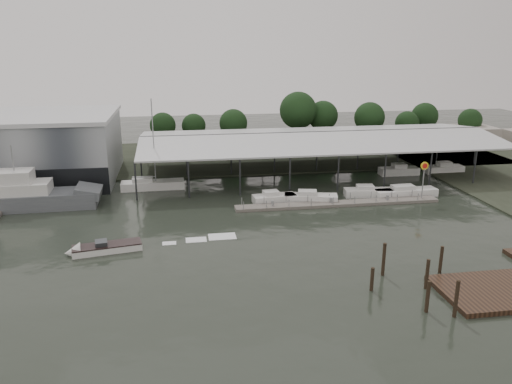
{
  "coord_description": "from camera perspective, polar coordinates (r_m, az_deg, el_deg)",
  "views": [
    {
      "loc": [
        -5.99,
        -51.46,
        21.12
      ],
      "look_at": [
        3.7,
        9.59,
        2.5
      ],
      "focal_mm": 35.0,
      "sensor_mm": 36.0,
      "label": 1
    }
  ],
  "objects": [
    {
      "name": "covered_boat_shed",
      "position": [
        84.06,
        7.04,
        6.37
      ],
      "size": [
        58.24,
        24.0,
        6.96
      ],
      "color": "silver",
      "rests_on": "ground"
    },
    {
      "name": "moored_cruiser_1",
      "position": [
        68.95,
        6.22,
        -0.64
      ],
      "size": [
        7.51,
        3.81,
        1.7
      ],
      "rotation": [
        0.0,
        0.0,
        -0.23
      ],
      "color": "silver",
      "rests_on": "ground"
    },
    {
      "name": "moored_cruiser_0",
      "position": [
        68.43,
        2.05,
        -0.69
      ],
      "size": [
        6.1,
        2.8,
        1.7
      ],
      "rotation": [
        0.0,
        0.0,
        0.1
      ],
      "color": "silver",
      "rests_on": "ground"
    },
    {
      "name": "land_strip_far",
      "position": [
        95.98,
        -5.24,
        4.04
      ],
      "size": [
        140.0,
        30.0,
        0.3
      ],
      "color": "#313729",
      "rests_on": "ground"
    },
    {
      "name": "grey_trawler",
      "position": [
        72.3,
        -24.65,
        -0.49
      ],
      "size": [
        18.66,
        5.19,
        8.84
      ],
      "rotation": [
        0.0,
        0.0,
        0.03
      ],
      "color": "#555A5E",
      "rests_on": "ground"
    },
    {
      "name": "moored_cruiser_3",
      "position": [
        74.15,
        16.7,
        -0.02
      ],
      "size": [
        9.11,
        2.66,
        1.7
      ],
      "rotation": [
        0.0,
        0.0,
        0.05
      ],
      "color": "silver",
      "rests_on": "ground"
    },
    {
      "name": "speedboat_underway",
      "position": [
        54.94,
        -17.3,
        -6.2
      ],
      "size": [
        18.6,
        5.22,
        2.0
      ],
      "rotation": [
        0.0,
        0.0,
        3.32
      ],
      "color": "silver",
      "rests_on": "ground"
    },
    {
      "name": "horizon_tree_line",
      "position": [
        105.33,
        7.58,
        8.43
      ],
      "size": [
        70.24,
        9.88,
        11.45
      ],
      "color": "black",
      "rests_on": "ground"
    },
    {
      "name": "white_sailboat",
      "position": [
        76.25,
        -11.82,
        0.83
      ],
      "size": [
        9.35,
        2.84,
        13.61
      ],
      "rotation": [
        0.0,
        0.0,
        0.03
      ],
      "color": "silver",
      "rests_on": "ground"
    },
    {
      "name": "ground",
      "position": [
        55.94,
        -2.21,
        -5.43
      ],
      "size": [
        200.0,
        200.0,
        0.0
      ],
      "primitive_type": "plane",
      "color": "#252B23",
      "rests_on": "ground"
    },
    {
      "name": "mooring_pilings",
      "position": [
        46.57,
        18.03,
        -9.54
      ],
      "size": [
        8.08,
        8.3,
        3.85
      ],
      "color": "#2E2217",
      "rests_on": "ground"
    },
    {
      "name": "floating_dock",
      "position": [
        68.23,
        9.36,
        -1.32
      ],
      "size": [
        28.0,
        2.0,
        1.4
      ],
      "color": "slate",
      "rests_on": "ground"
    },
    {
      "name": "storage_warehouse",
      "position": [
        85.8,
        -23.8,
        4.7
      ],
      "size": [
        24.5,
        20.5,
        10.5
      ],
      "color": "#909699",
      "rests_on": "ground"
    },
    {
      "name": "distant_commercial_buildings",
      "position": [
        117.66,
        24.82,
        5.79
      ],
      "size": [
        22.0,
        8.0,
        4.0
      ],
      "color": "#9C9389",
      "rests_on": "ground"
    },
    {
      "name": "moored_cruiser_2",
      "position": [
        72.88,
        12.66,
        0.0
      ],
      "size": [
        6.98,
        3.08,
        1.7
      ],
      "rotation": [
        0.0,
        0.0,
        -0.13
      ],
      "color": "silver",
      "rests_on": "ground"
    },
    {
      "name": "shell_fuel_sign",
      "position": [
        71.84,
        18.64,
        2.02
      ],
      "size": [
        1.1,
        0.18,
        5.55
      ],
      "color": "gray",
      "rests_on": "ground"
    }
  ]
}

